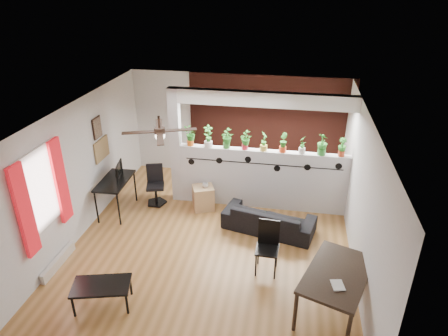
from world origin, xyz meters
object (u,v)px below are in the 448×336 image
(potted_plant_2, at_px, (226,138))
(office_chair, at_px, (156,187))
(cup, at_px, (205,185))
(folding_chair, at_px, (268,242))
(cube_shelf, at_px, (203,198))
(potted_plant_8, at_px, (342,147))
(potted_plant_5, at_px, (283,142))
(coffee_table, at_px, (101,287))
(potted_plant_1, at_px, (208,136))
(computer_desk, at_px, (115,183))
(sofa, at_px, (269,219))
(potted_plant_7, at_px, (322,144))
(potted_plant_4, at_px, (264,140))
(potted_plant_6, at_px, (302,144))
(potted_plant_3, at_px, (245,140))
(dining_table, at_px, (337,277))
(potted_plant_0, at_px, (190,136))
(ceiling_fan, at_px, (160,133))

(potted_plant_2, height_order, office_chair, potted_plant_2)
(cup, relative_size, folding_chair, 0.14)
(cube_shelf, bearing_deg, potted_plant_8, -15.73)
(potted_plant_5, height_order, coffee_table, potted_plant_5)
(potted_plant_1, xyz_separation_m, office_chair, (-1.16, -0.29, -1.21))
(computer_desk, bearing_deg, cup, 13.63)
(office_chair, bearing_deg, cube_shelf, -2.56)
(cup, distance_m, office_chair, 1.17)
(sofa, xyz_separation_m, computer_desk, (-3.29, 0.12, 0.44))
(office_chair, distance_m, coffee_table, 3.14)
(potted_plant_7, xyz_separation_m, folding_chair, (-0.88, -2.09, -1.03))
(potted_plant_2, distance_m, potted_plant_7, 1.98)
(cube_shelf, xyz_separation_m, folding_chair, (1.54, -1.75, 0.30))
(potted_plant_4, bearing_deg, cup, -164.08)
(potted_plant_8, distance_m, sofa, 2.08)
(potted_plant_1, height_order, computer_desk, potted_plant_1)
(potted_plant_1, xyz_separation_m, coffee_table, (-0.95, -3.43, -1.24))
(potted_plant_8, height_order, folding_chair, potted_plant_8)
(potted_plant_2, bearing_deg, potted_plant_7, 0.00)
(potted_plant_6, distance_m, computer_desk, 4.01)
(potted_plant_7, height_order, office_chair, potted_plant_7)
(potted_plant_5, xyz_separation_m, potted_plant_6, (0.40, -0.00, -0.01))
(potted_plant_2, bearing_deg, sofa, -41.46)
(potted_plant_6, relative_size, computer_desk, 0.35)
(sofa, xyz_separation_m, office_chair, (-2.58, 0.62, 0.14))
(potted_plant_3, xyz_separation_m, dining_table, (1.77, -2.91, -0.89))
(potted_plant_4, relative_size, dining_table, 0.27)
(office_chair, bearing_deg, potted_plant_7, 4.71)
(potted_plant_0, bearing_deg, folding_chair, -47.98)
(potted_plant_6, bearing_deg, coffee_table, -130.46)
(potted_plant_1, distance_m, cup, 1.07)
(potted_plant_3, relative_size, sofa, 0.22)
(ceiling_fan, xyz_separation_m, potted_plant_6, (2.39, 1.80, -0.76))
(potted_plant_6, bearing_deg, potted_plant_8, 0.00)
(potted_plant_3, height_order, dining_table, potted_plant_3)
(cube_shelf, height_order, computer_desk, computer_desk)
(potted_plant_8, bearing_deg, potted_plant_3, 180.00)
(potted_plant_5, distance_m, computer_desk, 3.64)
(potted_plant_3, distance_m, cube_shelf, 1.58)
(potted_plant_2, xyz_separation_m, potted_plant_8, (2.37, 0.00, -0.01))
(potted_plant_4, relative_size, coffee_table, 0.44)
(ceiling_fan, bearing_deg, potted_plant_7, 32.88)
(potted_plant_6, xyz_separation_m, dining_table, (0.59, -2.91, -0.89))
(potted_plant_5, bearing_deg, potted_plant_2, -180.00)
(potted_plant_1, xyz_separation_m, folding_chair, (1.49, -2.09, -1.04))
(potted_plant_4, height_order, potted_plant_6, potted_plant_4)
(potted_plant_7, bearing_deg, potted_plant_8, 0.00)
(computer_desk, relative_size, folding_chair, 1.14)
(ceiling_fan, height_order, potted_plant_5, ceiling_fan)
(potted_plant_6, distance_m, dining_table, 3.10)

